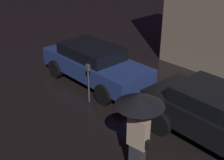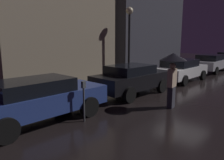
{
  "view_description": "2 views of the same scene",
  "coord_description": "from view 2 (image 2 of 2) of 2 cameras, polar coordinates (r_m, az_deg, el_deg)",
  "views": [
    {
      "loc": [
        -0.28,
        -4.8,
        4.85
      ],
      "look_at": [
        -5.75,
        0.33,
        1.15
      ],
      "focal_mm": 45.0,
      "sensor_mm": 36.0,
      "label": 1
    },
    {
      "loc": [
        -11.11,
        -5.16,
        2.68
      ],
      "look_at": [
        -5.61,
        0.1,
        1.26
      ],
      "focal_mm": 35.0,
      "sensor_mm": 36.0,
      "label": 2
    }
  ],
  "objects": [
    {
      "name": "parked_car_white",
      "position": [
        14.9,
        17.46,
        2.65
      ],
      "size": [
        4.4,
        2.07,
        1.42
      ],
      "rotation": [
        0.0,
        0.0,
        0.01
      ],
      "color": "silver",
      "rests_on": "ground"
    },
    {
      "name": "parked_car_silver",
      "position": [
        20.13,
        24.29,
        4.16
      ],
      "size": [
        4.38,
        2.07,
        1.43
      ],
      "rotation": [
        0.0,
        0.0,
        0.03
      ],
      "color": "#B7B7BF",
      "rests_on": "ground"
    },
    {
      "name": "parked_car_black",
      "position": [
        10.79,
        5.22,
        0.42
      ],
      "size": [
        4.27,
        2.0,
        1.45
      ],
      "rotation": [
        0.0,
        0.0,
        -0.04
      ],
      "color": "black",
      "rests_on": "ground"
    },
    {
      "name": "ground_plane",
      "position": [
        12.54,
        18.39,
        -2.31
      ],
      "size": [
        60.0,
        60.0,
        0.0
      ],
      "primitive_type": "plane",
      "color": "black"
    },
    {
      "name": "building_facade_left",
      "position": [
        13.74,
        -14.74,
        12.26
      ],
      "size": [
        7.34,
        3.0,
        6.33
      ],
      "color": "gray",
      "rests_on": "ground"
    },
    {
      "name": "street_lamp_near",
      "position": [
        14.48,
        4.54,
        13.38
      ],
      "size": [
        0.46,
        0.46,
        4.7
      ],
      "color": "black",
      "rests_on": "ground"
    },
    {
      "name": "building_facade_right",
      "position": [
        20.06,
        8.32,
        15.4
      ],
      "size": [
        8.42,
        3.0,
        8.8
      ],
      "color": "#3D3D47",
      "rests_on": "ground"
    },
    {
      "name": "parking_meter",
      "position": [
        7.16,
        -7.4,
        -4.44
      ],
      "size": [
        0.12,
        0.1,
        1.36
      ],
      "color": "#4C5154",
      "rests_on": "ground"
    },
    {
      "name": "parked_car_blue",
      "position": [
        7.54,
        -18.68,
        -4.63
      ],
      "size": [
        4.58,
        1.91,
        1.43
      ],
      "rotation": [
        0.0,
        0.0,
        -0.01
      ],
      "color": "navy",
      "rests_on": "ground"
    },
    {
      "name": "pedestrian_with_umbrella",
      "position": [
        8.75,
        15.59,
        3.58
      ],
      "size": [
        1.03,
        1.03,
        2.17
      ],
      "rotation": [
        0.0,
        0.0,
        3.26
      ],
      "color": "#383842",
      "rests_on": "ground"
    }
  ]
}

